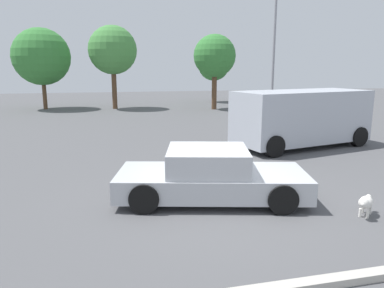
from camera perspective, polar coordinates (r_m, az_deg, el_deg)
The scene contains 10 objects.
ground_plane at distance 8.28m, azimuth 4.40°, elevation -9.24°, with size 80.00×80.00×0.00m, color #515154.
sedan_foreground at distance 8.31m, azimuth 2.95°, elevation -5.10°, with size 4.57×2.74×1.20m.
dog at distance 8.25m, azimuth 25.74°, elevation -8.36°, with size 0.55×0.51×0.46m.
van_white at distance 14.51m, azimuth 16.92°, elevation 4.18°, with size 5.61×3.25×2.15m.
parking_curb at distance 5.47m, azimuth 15.83°, elevation -20.89°, with size 9.52×0.20×0.12m, color #B7B2A8.
light_post_near at distance 21.01m, azimuth 12.92°, elevation 16.82°, with size 0.44×0.44×7.36m.
tree_back_left at distance 28.90m, azimuth -22.69°, elevation 12.60°, with size 4.09×4.09×5.84m.
tree_back_center at distance 32.58m, azimuth 3.47°, elevation 12.34°, with size 2.76×2.76×4.65m.
tree_back_right at distance 26.80m, azimuth 3.60°, elevation 13.68°, with size 3.05×3.05×5.39m.
tree_far_right at distance 27.70m, azimuth -12.42°, elevation 14.26°, with size 3.51×3.51×6.04m.
Camera 1 is at (-2.36, -7.36, 2.98)m, focal length 33.76 mm.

